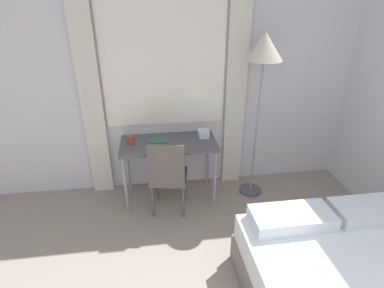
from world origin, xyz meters
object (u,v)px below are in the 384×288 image
(standing_lamp, at_px, (264,57))
(desk, at_px, (169,147))
(book, at_px, (158,141))
(mug, at_px, (131,139))
(telephone, at_px, (204,133))
(desk_chair, at_px, (168,174))

(standing_lamp, bearing_deg, desk, 178.14)
(standing_lamp, relative_size, book, 9.16)
(standing_lamp, bearing_deg, mug, 177.39)
(desk, height_order, telephone, telephone)
(telephone, xyz_separation_m, mug, (-0.84, -0.05, -0.00))
(desk, relative_size, mug, 12.10)
(mug, bearing_deg, standing_lamp, -2.61)
(desk, bearing_deg, book, 170.87)
(telephone, relative_size, book, 0.70)
(desk, height_order, desk_chair, desk_chair)
(desk_chair, bearing_deg, telephone, 49.56)
(desk, relative_size, telephone, 7.39)
(book, bearing_deg, standing_lamp, -2.63)
(telephone, distance_m, book, 0.55)
(standing_lamp, bearing_deg, telephone, 168.96)
(desk, relative_size, book, 5.21)
(telephone, bearing_deg, mug, -176.50)
(desk_chair, relative_size, book, 4.31)
(desk, xyz_separation_m, mug, (-0.42, 0.03, 0.12))
(mug, bearing_deg, desk_chair, -40.31)
(desk, distance_m, desk_chair, 0.34)
(book, relative_size, mug, 2.32)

